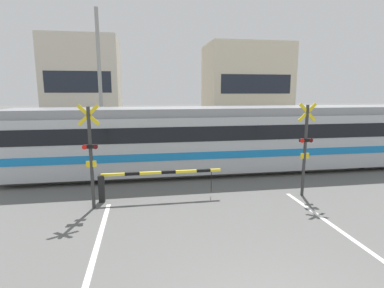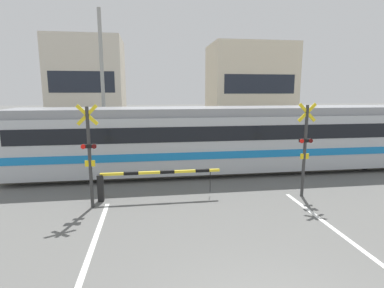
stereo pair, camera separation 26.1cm
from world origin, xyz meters
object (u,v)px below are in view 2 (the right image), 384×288
Objects in this scene: crossing_barrier_far at (221,145)px; crossing_signal_right at (305,146)px; commuter_train at (236,137)px; crossing_barrier_near at (137,179)px; crossing_signal_left at (89,152)px; pedestrian at (178,138)px.

crossing_signal_right is at bearing -77.35° from crossing_barrier_far.
commuter_train is 4.69× the size of crossing_barrier_far.
crossing_barrier_far is (-0.05, 2.76, -0.89)m from commuter_train.
crossing_signal_left reaches higher than crossing_barrier_near.
commuter_train is 5.96× the size of crossing_signal_right.
crossing_barrier_far is at bearing 102.65° from crossing_signal_right.
commuter_train reaches higher than crossing_barrier_near.
crossing_barrier_near is (-4.58, -3.23, -0.89)m from commuter_train.
crossing_signal_left is 7.46m from crossing_signal_right.
commuter_train reaches higher than crossing_barrier_far.
crossing_signal_left is at bearing 180.00° from crossing_signal_right.
pedestrian is (-3.77, 8.45, -0.95)m from crossing_signal_right.
crossing_barrier_near is 7.51m from crossing_barrier_far.
pedestrian is (-2.31, 1.93, 0.18)m from crossing_barrier_far.
crossing_barrier_far is 3.01m from pedestrian.
crossing_barrier_far is at bearing 91.08° from commuter_train.
commuter_train is at bearing 110.59° from crossing_signal_right.
crossing_signal_right is at bearing -69.41° from commuter_train.
pedestrian is at bearing 74.30° from crossing_barrier_near.
pedestrian is (3.69, 8.45, -0.95)m from crossing_signal_left.
crossing_signal_right is (1.46, -6.52, 1.13)m from crossing_barrier_far.
crossing_barrier_far is at bearing 47.41° from crossing_signal_left.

